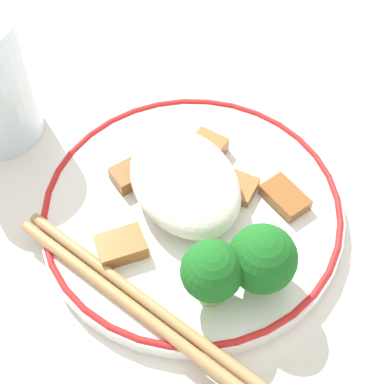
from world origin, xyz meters
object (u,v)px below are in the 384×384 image
Objects in this scene: plate at (192,212)px; chopsticks at (149,312)px; broccoli_back_left at (212,272)px; broccoli_back_center at (262,259)px.

chopsticks is (0.06, -0.06, 0.01)m from plate.
chopsticks is at bearing -97.05° from broccoli_back_left.
plate is 0.09m from chopsticks.
broccoli_back_center reaches higher than chopsticks.
broccoli_back_left is at bearing -99.23° from broccoli_back_center.
chopsticks is at bearing -44.70° from plate.
plate is at bearing 135.30° from chopsticks.
broccoli_back_center is (0.08, 0.01, 0.03)m from plate.
broccoli_back_center is 0.25× the size of chopsticks.
plate is 0.08m from broccoli_back_center.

